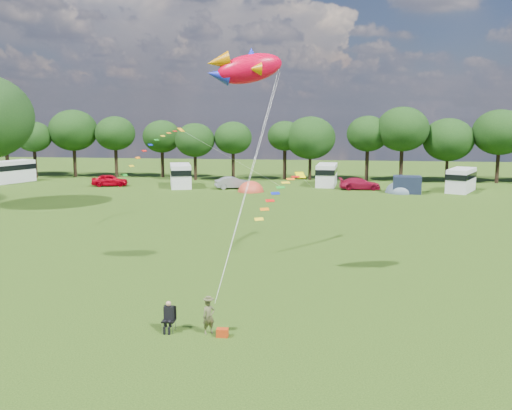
# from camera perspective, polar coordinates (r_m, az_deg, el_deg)

# --- Properties ---
(ground_plane) EXTENTS (180.00, 180.00, 0.00)m
(ground_plane) POSITION_cam_1_polar(r_m,az_deg,el_deg) (27.32, -2.14, -11.01)
(ground_plane) COLOR black
(ground_plane) RESTS_ON ground
(tree_line) EXTENTS (102.98, 10.98, 10.27)m
(tree_line) POSITION_cam_1_polar(r_m,az_deg,el_deg) (80.35, 8.03, 6.92)
(tree_line) COLOR black
(tree_line) RESTS_ON ground
(car_a) EXTENTS (4.93, 2.74, 1.55)m
(car_a) POSITION_cam_1_polar(r_m,az_deg,el_deg) (76.43, -14.41, 2.42)
(car_a) COLOR #BC0012
(car_a) RESTS_ON ground
(car_b) EXTENTS (4.52, 3.03, 1.49)m
(car_b) POSITION_cam_1_polar(r_m,az_deg,el_deg) (71.65, -2.31, 2.24)
(car_b) COLOR gray
(car_b) RESTS_ON ground
(car_c) EXTENTS (5.03, 2.41, 1.47)m
(car_c) POSITION_cam_1_polar(r_m,az_deg,el_deg) (71.85, 10.32, 2.11)
(car_c) COLOR maroon
(car_c) RESTS_ON ground
(campervan_a) EXTENTS (4.77, 6.58, 2.97)m
(campervan_a) POSITION_cam_1_polar(r_m,az_deg,el_deg) (84.77, -23.25, 3.16)
(campervan_a) COLOR white
(campervan_a) RESTS_ON ground
(campervan_b) EXTENTS (4.14, 6.41, 2.91)m
(campervan_b) POSITION_cam_1_polar(r_m,az_deg,el_deg) (73.86, -7.56, 3.01)
(campervan_b) COLOR white
(campervan_b) RESTS_ON ground
(campervan_c) EXTENTS (2.87, 5.92, 2.82)m
(campervan_c) POSITION_cam_1_polar(r_m,az_deg,el_deg) (75.04, 7.08, 3.08)
(campervan_c) COLOR silver
(campervan_c) RESTS_ON ground
(campervan_d) EXTENTS (4.60, 6.20, 2.80)m
(campervan_d) POSITION_cam_1_polar(r_m,az_deg,el_deg) (73.13, 19.83, 2.44)
(campervan_d) COLOR white
(campervan_d) RESTS_ON ground
(tent_orange) EXTENTS (3.23, 3.54, 2.53)m
(tent_orange) POSITION_cam_1_polar(r_m,az_deg,el_deg) (69.00, -0.52, 1.37)
(tent_orange) COLOR #C64128
(tent_orange) RESTS_ON ground
(tent_greyblue) EXTENTS (3.56, 3.90, 2.65)m
(tent_greyblue) POSITION_cam_1_polar(r_m,az_deg,el_deg) (70.25, 14.19, 1.23)
(tent_greyblue) COLOR slate
(tent_greyblue) RESTS_ON ground
(awning_navy) EXTENTS (3.50, 2.96, 2.02)m
(awning_navy) POSITION_cam_1_polar(r_m,az_deg,el_deg) (69.91, 14.87, 1.98)
(awning_navy) COLOR #181F34
(awning_navy) RESTS_ON ground
(kite_flyer) EXTENTS (0.66, 0.60, 1.52)m
(kite_flyer) POSITION_cam_1_polar(r_m,az_deg,el_deg) (25.10, -4.75, -11.06)
(kite_flyer) COLOR #4E4F2F
(kite_flyer) RESTS_ON ground
(camp_chair) EXTENTS (0.56, 0.56, 1.38)m
(camp_chair) POSITION_cam_1_polar(r_m,az_deg,el_deg) (25.55, -8.70, -10.62)
(camp_chair) COLOR #99999E
(camp_chair) RESTS_ON ground
(kite_bag) EXTENTS (0.52, 0.36, 0.36)m
(kite_bag) POSITION_cam_1_polar(r_m,az_deg,el_deg) (24.93, -3.38, -12.63)
(kite_bag) COLOR #B5350E
(kite_bag) RESTS_ON ground
(fish_kite) EXTENTS (4.32, 2.24, 2.26)m
(fish_kite) POSITION_cam_1_polar(r_m,az_deg,el_deg) (30.76, -1.24, 13.50)
(fish_kite) COLOR red
(fish_kite) RESTS_ON ground
(streamer_kite_b) EXTENTS (4.12, 4.65, 3.78)m
(streamer_kite_b) POSITION_cam_1_polar(r_m,az_deg,el_deg) (48.59, -9.75, 6.10)
(streamer_kite_b) COLOR #FF9D10
(streamer_kite_b) RESTS_ON ground
(streamer_kite_c) EXTENTS (3.27, 4.95, 2.84)m
(streamer_kite_c) POSITION_cam_1_polar(r_m,az_deg,el_deg) (40.22, 2.84, 1.70)
(streamer_kite_c) COLOR #F2E700
(streamer_kite_c) RESTS_ON ground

